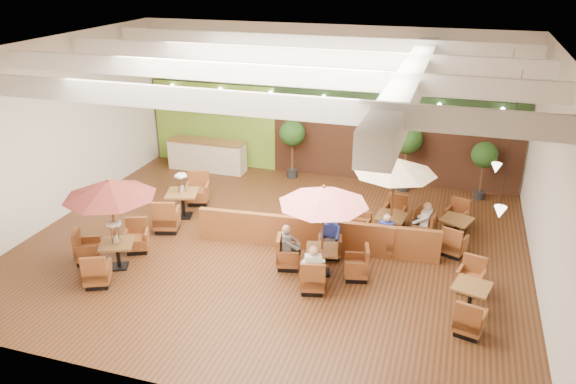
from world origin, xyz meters
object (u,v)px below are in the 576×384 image
at_px(table_3, 183,202).
at_px(topiary_2, 484,157).
at_px(diner_4, 424,219).
at_px(table_2, 394,183).
at_px(diner_2, 288,242).
at_px(diner_3, 387,229).
at_px(service_counter, 207,155).
at_px(diner_0, 313,264).
at_px(topiary_0, 292,135).
at_px(diner_1, 330,233).
at_px(table_4, 470,299).
at_px(table_0, 109,204).
at_px(booth_divider, 316,234).
at_px(table_5, 446,229).
at_px(topiary_1, 407,141).
at_px(table_1, 323,214).

xyz_separation_m(table_3, topiary_2, (8.95, 4.31, 0.99)).
height_order(topiary_2, diner_4, topiary_2).
height_order(table_2, diner_2, table_2).
bearing_deg(diner_3, service_counter, 149.65).
height_order(table_3, topiary_2, topiary_2).
relative_size(table_3, diner_3, 3.98).
bearing_deg(table_2, diner_0, -105.34).
relative_size(topiary_0, diner_1, 2.93).
relative_size(table_2, table_4, 1.03).
height_order(table_0, table_2, table_2).
distance_m(booth_divider, diner_0, 2.17).
relative_size(topiary_2, diner_3, 2.67).
xyz_separation_m(table_0, table_5, (8.25, 4.24, -1.49)).
xyz_separation_m(booth_divider, table_4, (4.18, -1.82, -0.13)).
relative_size(table_0, table_5, 1.06).
bearing_deg(table_2, service_counter, 161.55).
relative_size(topiary_1, diner_2, 3.04).
relative_size(topiary_2, diner_4, 2.44).
bearing_deg(table_1, table_4, -22.88).
distance_m(table_4, diner_4, 3.44).
relative_size(table_4, table_5, 0.98).
bearing_deg(table_1, table_0, -178.97).
xyz_separation_m(table_4, topiary_0, (-6.44, 6.98, 1.29)).
xyz_separation_m(booth_divider, topiary_0, (-2.26, 5.16, 1.16)).
height_order(service_counter, table_1, table_1).
height_order(table_4, topiary_2, topiary_2).
relative_size(table_3, diner_2, 3.77).
height_order(service_counter, table_4, service_counter).
distance_m(table_5, topiary_2, 3.74).
relative_size(service_counter, table_0, 1.12).
bearing_deg(booth_divider, diner_4, 20.26).
bearing_deg(diner_2, diner_4, 106.47).
distance_m(table_0, diner_1, 5.83).
height_order(table_3, diner_0, table_3).
bearing_deg(topiary_2, table_4, -91.86).
xyz_separation_m(table_0, diner_0, (5.27, 0.41, -1.06)).
xyz_separation_m(diner_0, diner_3, (1.43, 2.48, -0.03)).
distance_m(table_1, topiary_1, 6.49).
relative_size(booth_divider, diner_2, 8.59).
xyz_separation_m(booth_divider, table_1, (0.48, -1.18, 1.24)).
xyz_separation_m(table_0, diner_3, (6.70, 2.89, -1.08)).
height_order(table_1, diner_4, table_1).
relative_size(table_0, table_2, 1.04).
distance_m(topiary_0, topiary_2, 6.67).
relative_size(service_counter, topiary_1, 1.25).
relative_size(diner_1, diner_4, 0.91).
bearing_deg(topiary_2, service_counter, -178.86).
bearing_deg(service_counter, table_4, -34.70).
bearing_deg(table_4, service_counter, 159.12).
bearing_deg(topiary_1, booth_divider, -109.72).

